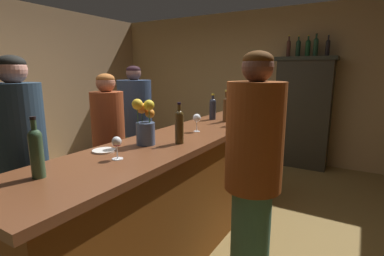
{
  "coord_description": "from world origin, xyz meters",
  "views": [
    {
      "loc": [
        1.97,
        -2.18,
        1.59
      ],
      "look_at": [
        0.61,
        0.09,
        1.06
      ],
      "focal_mm": 26.86,
      "sensor_mm": 36.0,
      "label": 1
    }
  ],
  "objects_px": {
    "display_bottle_left": "(289,48)",
    "display_bottle_center": "(308,47)",
    "bar_counter": "(183,191)",
    "display_bottle_midleft": "(298,48)",
    "flower_arrangement": "(145,124)",
    "display_bottle_midright": "(316,46)",
    "wine_bottle_riesling": "(213,108)",
    "display_bottle_right": "(328,47)",
    "wine_glass_mid": "(117,143)",
    "patron_near_entrance": "(23,165)",
    "display_cabinet": "(303,111)",
    "wine_bottle_pinot": "(179,125)",
    "wine_bottle_rose": "(237,112)",
    "patron_in_navy": "(109,143)",
    "wine_glass_front": "(197,118)",
    "bartender": "(253,176)",
    "patron_tall": "(136,130)",
    "wine_bottle_malbec": "(36,151)",
    "cheese_plate": "(104,151)",
    "wine_bottle_chardonnay": "(234,108)",
    "wine_bottle_merlot": "(226,108)"
  },
  "relations": [
    {
      "from": "display_bottle_left",
      "to": "display_bottle_center",
      "type": "bearing_deg",
      "value": -0.0
    },
    {
      "from": "bar_counter",
      "to": "display_bottle_midleft",
      "type": "relative_size",
      "value": 9.73
    },
    {
      "from": "flower_arrangement",
      "to": "display_bottle_midright",
      "type": "xyz_separation_m",
      "value": [
        0.66,
        3.32,
        0.77
      ]
    },
    {
      "from": "wine_bottle_riesling",
      "to": "display_bottle_right",
      "type": "distance_m",
      "value": 2.37
    },
    {
      "from": "wine_glass_mid",
      "to": "patron_near_entrance",
      "type": "relative_size",
      "value": 0.09
    },
    {
      "from": "display_cabinet",
      "to": "wine_bottle_pinot",
      "type": "xyz_separation_m",
      "value": [
        -0.34,
        -3.16,
        0.24
      ]
    },
    {
      "from": "display_bottle_midleft",
      "to": "patron_near_entrance",
      "type": "relative_size",
      "value": 0.19
    },
    {
      "from": "wine_bottle_rose",
      "to": "patron_near_entrance",
      "type": "relative_size",
      "value": 0.18
    },
    {
      "from": "patron_in_navy",
      "to": "wine_glass_front",
      "type": "bearing_deg",
      "value": 15.75
    },
    {
      "from": "wine_bottle_pinot",
      "to": "patron_in_navy",
      "type": "bearing_deg",
      "value": 167.88
    },
    {
      "from": "wine_bottle_riesling",
      "to": "display_bottle_midright",
      "type": "relative_size",
      "value": 0.85
    },
    {
      "from": "display_bottle_right",
      "to": "wine_bottle_pinot",
      "type": "bearing_deg",
      "value": -101.39
    },
    {
      "from": "patron_near_entrance",
      "to": "bartender",
      "type": "relative_size",
      "value": 0.99
    },
    {
      "from": "wine_bottle_pinot",
      "to": "wine_bottle_rose",
      "type": "xyz_separation_m",
      "value": [
        0.09,
        0.94,
        -0.01
      ]
    },
    {
      "from": "patron_tall",
      "to": "bar_counter",
      "type": "bearing_deg",
      "value": 21.32
    },
    {
      "from": "wine_bottle_malbec",
      "to": "display_bottle_midleft",
      "type": "relative_size",
      "value": 0.99
    },
    {
      "from": "wine_bottle_rose",
      "to": "flower_arrangement",
      "type": "bearing_deg",
      "value": -104.56
    },
    {
      "from": "wine_bottle_rose",
      "to": "wine_glass_mid",
      "type": "xyz_separation_m",
      "value": [
        -0.2,
        -1.47,
        -0.03
      ]
    },
    {
      "from": "wine_glass_front",
      "to": "display_bottle_right",
      "type": "xyz_separation_m",
      "value": [
        0.74,
        2.71,
        0.78
      ]
    },
    {
      "from": "display_bottle_midleft",
      "to": "display_bottle_center",
      "type": "height_order",
      "value": "display_bottle_midleft"
    },
    {
      "from": "display_bottle_midleft",
      "to": "display_bottle_midright",
      "type": "distance_m",
      "value": 0.26
    },
    {
      "from": "display_bottle_right",
      "to": "display_bottle_center",
      "type": "bearing_deg",
      "value": -180.0
    },
    {
      "from": "wine_bottle_malbec",
      "to": "cheese_plate",
      "type": "relative_size",
      "value": 2.04
    },
    {
      "from": "display_bottle_right",
      "to": "display_bottle_midleft",
      "type": "bearing_deg",
      "value": 180.0
    },
    {
      "from": "wine_bottle_chardonnay",
      "to": "display_bottle_right",
      "type": "bearing_deg",
      "value": 69.77
    },
    {
      "from": "wine_bottle_malbec",
      "to": "wine_bottle_chardonnay",
      "type": "distance_m",
      "value": 2.22
    },
    {
      "from": "display_cabinet",
      "to": "display_bottle_left",
      "type": "xyz_separation_m",
      "value": [
        -0.29,
        0.0,
        1.02
      ]
    },
    {
      "from": "wine_bottle_malbec",
      "to": "display_bottle_midright",
      "type": "distance_m",
      "value": 4.27
    },
    {
      "from": "wine_bottle_merlot",
      "to": "bartender",
      "type": "height_order",
      "value": "bartender"
    },
    {
      "from": "display_bottle_midright",
      "to": "bartender",
      "type": "xyz_separation_m",
      "value": [
        0.16,
        -3.27,
        -1.03
      ]
    },
    {
      "from": "wine_bottle_pinot",
      "to": "patron_in_navy",
      "type": "height_order",
      "value": "patron_in_navy"
    },
    {
      "from": "display_cabinet",
      "to": "cheese_plate",
      "type": "distance_m",
      "value": 3.68
    },
    {
      "from": "bar_counter",
      "to": "cheese_plate",
      "type": "height_order",
      "value": "cheese_plate"
    },
    {
      "from": "wine_glass_mid",
      "to": "display_bottle_center",
      "type": "relative_size",
      "value": 0.45
    },
    {
      "from": "wine_bottle_rose",
      "to": "wine_glass_mid",
      "type": "height_order",
      "value": "wine_bottle_rose"
    },
    {
      "from": "wine_bottle_chardonnay",
      "to": "wine_bottle_merlot",
      "type": "bearing_deg",
      "value": -95.13
    },
    {
      "from": "wine_bottle_malbec",
      "to": "patron_in_navy",
      "type": "xyz_separation_m",
      "value": [
        -0.77,
        1.19,
        -0.32
      ]
    },
    {
      "from": "wine_bottle_riesling",
      "to": "display_bottle_center",
      "type": "relative_size",
      "value": 0.9
    },
    {
      "from": "wine_glass_mid",
      "to": "display_bottle_left",
      "type": "bearing_deg",
      "value": 87.38
    },
    {
      "from": "wine_bottle_rose",
      "to": "patron_in_navy",
      "type": "distance_m",
      "value": 1.34
    },
    {
      "from": "wine_bottle_chardonnay",
      "to": "display_bottle_left",
      "type": "height_order",
      "value": "display_bottle_left"
    },
    {
      "from": "flower_arrangement",
      "to": "display_bottle_left",
      "type": "distance_m",
      "value": 3.42
    },
    {
      "from": "display_bottle_right",
      "to": "patron_in_navy",
      "type": "relative_size",
      "value": 0.2
    },
    {
      "from": "patron_tall",
      "to": "wine_bottle_rose",
      "type": "bearing_deg",
      "value": 56.58
    },
    {
      "from": "wine_bottle_merlot",
      "to": "display_bottle_center",
      "type": "distance_m",
      "value": 2.28
    },
    {
      "from": "display_bottle_midright",
      "to": "patron_in_navy",
      "type": "distance_m",
      "value": 3.47
    },
    {
      "from": "bar_counter",
      "to": "bartender",
      "type": "xyz_separation_m",
      "value": [
        0.76,
        -0.36,
        0.41
      ]
    },
    {
      "from": "wine_bottle_merlot",
      "to": "display_bottle_center",
      "type": "xyz_separation_m",
      "value": [
        0.44,
        2.11,
        0.76
      ]
    },
    {
      "from": "patron_in_navy",
      "to": "bar_counter",
      "type": "bearing_deg",
      "value": 3.75
    },
    {
      "from": "display_cabinet",
      "to": "patron_in_navy",
      "type": "height_order",
      "value": "display_cabinet"
    }
  ]
}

